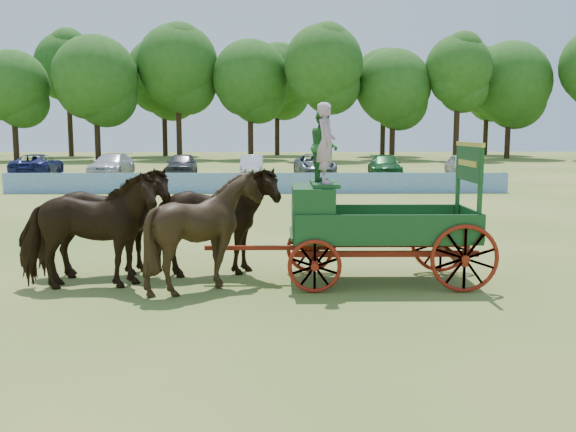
# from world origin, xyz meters

# --- Properties ---
(ground) EXTENTS (160.00, 160.00, 0.00)m
(ground) POSITION_xyz_m (0.00, 0.00, 0.00)
(ground) COLOR #A39449
(ground) RESTS_ON ground
(horse_lead_left) EXTENTS (3.03, 1.64, 2.44)m
(horse_lead_left) POSITION_xyz_m (-3.71, -2.00, 1.22)
(horse_lead_left) COLOR black
(horse_lead_left) RESTS_ON ground
(horse_lead_right) EXTENTS (3.13, 2.02, 2.44)m
(horse_lead_right) POSITION_xyz_m (-3.71, -0.90, 1.22)
(horse_lead_right) COLOR black
(horse_lead_right) RESTS_ON ground
(horse_wheel_left) EXTENTS (2.32, 2.08, 2.45)m
(horse_wheel_left) POSITION_xyz_m (-1.31, -2.00, 1.22)
(horse_wheel_left) COLOR black
(horse_wheel_left) RESTS_ON ground
(horse_wheel_right) EXTENTS (3.12, 1.96, 2.44)m
(horse_wheel_right) POSITION_xyz_m (-1.31, -0.90, 1.22)
(horse_wheel_right) COLOR black
(horse_wheel_right) RESTS_ON ground
(farm_dray) EXTENTS (6.00, 2.00, 3.80)m
(farm_dray) POSITION_xyz_m (1.65, -1.43, 1.64)
(farm_dray) COLOR maroon
(farm_dray) RESTS_ON ground
(sponsor_banner) EXTENTS (26.00, 0.08, 1.05)m
(sponsor_banner) POSITION_xyz_m (-1.00, 18.00, 0.53)
(sponsor_banner) COLOR #1D609D
(sponsor_banner) RESTS_ON ground
(parked_cars) EXTENTS (41.23, 6.88, 1.64)m
(parked_cars) POSITION_xyz_m (-6.92, 30.31, 0.78)
(parked_cars) COLOR silver
(parked_cars) RESTS_ON ground
(treeline) EXTENTS (94.42, 23.33, 14.96)m
(treeline) POSITION_xyz_m (-1.00, 59.20, 9.20)
(treeline) COLOR #382314
(treeline) RESTS_ON ground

